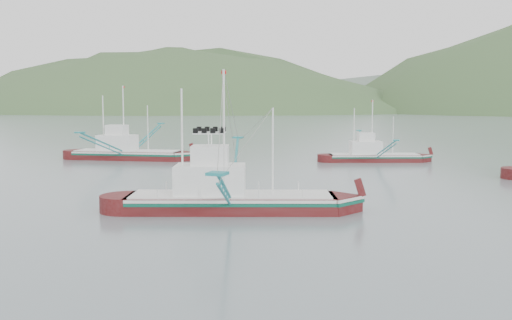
% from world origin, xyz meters
% --- Properties ---
extents(ground, '(1200.00, 1200.00, 0.00)m').
position_xyz_m(ground, '(0.00, 0.00, 0.00)').
color(ground, slate).
rests_on(ground, ground).
extents(main_boat, '(15.65, 26.72, 11.10)m').
position_xyz_m(main_boat, '(-0.19, 0.06, 2.15)').
color(main_boat, '#470B0C').
rests_on(main_boat, ground).
extents(bg_boat_left, '(15.27, 26.86, 10.92)m').
position_xyz_m(bg_boat_left, '(-26.49, 30.62, 1.67)').
color(bg_boat_left, '#470B0C').
rests_on(bg_boat_left, ground).
extents(bg_boat_far, '(12.44, 21.18, 8.83)m').
position_xyz_m(bg_boat_far, '(6.31, 38.12, 1.71)').
color(bg_boat_far, '#470B0C').
rests_on(bg_boat_far, ground).
extents(headland_left, '(448.00, 308.00, 210.00)m').
position_xyz_m(headland_left, '(-180.00, 360.00, 0.00)').
color(headland_left, '#39582D').
rests_on(headland_left, ground).
extents(ridge_distant, '(960.00, 400.00, 240.00)m').
position_xyz_m(ridge_distant, '(30.00, 560.00, 0.00)').
color(ridge_distant, slate).
rests_on(ridge_distant, ground).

